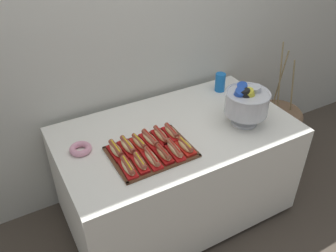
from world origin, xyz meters
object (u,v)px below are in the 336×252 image
floor_vase (274,133)px  hot_dog_0 (128,167)px  cup_stack (220,82)px  donut (81,149)px  hot_dog_7 (128,146)px  hot_dog_10 (161,136)px  punch_bowl (247,102)px  hot_dog_11 (172,132)px  hot_dog_1 (140,163)px  hot_dog_8 (139,143)px  hot_dog_5 (185,146)px  buffet_table (176,170)px  serving_tray (151,152)px  hot_dog_2 (152,158)px  hot_dog_3 (163,154)px  hot_dog_6 (116,150)px  hot_dog_9 (150,139)px  hot_dog_4 (175,150)px

floor_vase → hot_dog_0: (-1.54, -0.38, 0.56)m
cup_stack → donut: (-1.16, -0.21, -0.05)m
hot_dog_7 → hot_dog_10: 0.23m
punch_bowl → hot_dog_11: bearing=168.6°
hot_dog_1 → hot_dog_8: same height
hot_dog_5 → hot_dog_11: bearing=90.8°
buffet_table → serving_tray: serving_tray is taller
hot_dog_11 → floor_vase: bearing=10.0°
buffet_table → hot_dog_2: size_ratio=8.56×
hot_dog_7 → donut: (-0.25, 0.13, -0.02)m
floor_vase → hot_dog_7: bearing=-171.9°
serving_tray → hot_dog_5: bearing=-23.0°
hot_dog_1 → hot_dog_7: 0.17m
serving_tray → hot_dog_3: hot_dog_3 is taller
hot_dog_1 → hot_dog_3: (0.15, 0.00, 0.00)m
hot_dog_7 → hot_dog_2: bearing=-64.8°
hot_dog_2 → punch_bowl: punch_bowl is taller
donut → hot_dog_8: bearing=-22.5°
hot_dog_3 → donut: size_ratio=1.16×
buffet_table → hot_dog_10: 0.42m
hot_dog_10 → cup_stack: (0.69, 0.34, 0.04)m
cup_stack → donut: cup_stack is taller
hot_dog_10 → punch_bowl: punch_bowl is taller
hot_dog_2 → hot_dog_8: (-0.00, 0.16, 0.00)m
buffet_table → floor_vase: (1.10, 0.16, -0.17)m
hot_dog_8 → hot_dog_11: (0.22, 0.00, -0.00)m
hot_dog_11 → hot_dog_6: bearing=-179.2°
hot_dog_8 → punch_bowl: punch_bowl is taller
serving_tray → hot_dog_10: hot_dog_10 is taller
hot_dog_0 → hot_dog_9: 0.28m
cup_stack → punch_bowl: bearing=-104.8°
hot_dog_6 → hot_dog_10: size_ratio=0.90×
hot_dog_5 → hot_dog_9: (-0.15, 0.16, 0.00)m
hot_dog_0 → hot_dog_5: bearing=0.8°
hot_dog_8 → hot_dog_10: bearing=0.8°
hot_dog_8 → hot_dog_3: bearing=-64.8°
hot_dog_9 → donut: 0.42m
hot_dog_7 → cup_stack: bearing=20.4°
hot_dog_1 → hot_dog_2: 0.08m
hot_dog_3 → hot_dog_10: (0.07, 0.17, -0.00)m
hot_dog_3 → hot_dog_6: hot_dog_6 is taller
serving_tray → punch_bowl: bearing=-1.3°
hot_dog_7 → cup_stack: cup_stack is taller
floor_vase → hot_dog_10: 1.38m
hot_dog_0 → cup_stack: size_ratio=1.22×
hot_dog_10 → hot_dog_7: bearing=-179.2°
hot_dog_4 → punch_bowl: punch_bowl is taller
serving_tray → cup_stack: (0.80, 0.42, 0.07)m
serving_tray → hot_dog_0: bearing=-155.5°
hot_dog_5 → hot_dog_11: hot_dog_11 is taller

